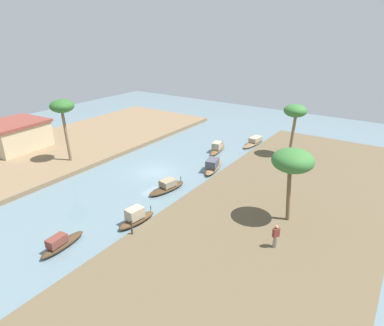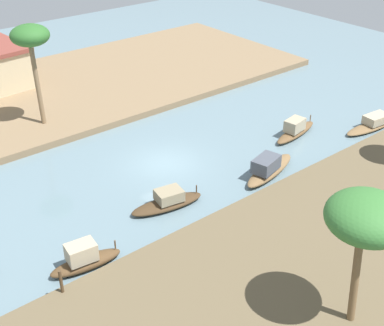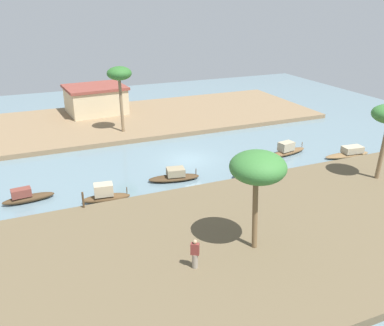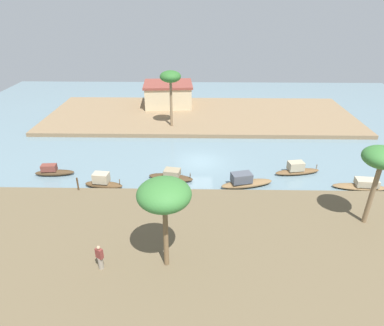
# 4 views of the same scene
# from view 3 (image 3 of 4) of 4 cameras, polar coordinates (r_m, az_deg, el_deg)

# --- Properties ---
(river_water) EXTENTS (69.53, 69.53, 0.00)m
(river_water) POSITION_cam_3_polar(r_m,az_deg,el_deg) (37.18, -0.62, 0.46)
(river_water) COLOR slate
(river_water) RESTS_ON ground
(riverbank_left) EXTENTS (41.35, 15.74, 0.48)m
(riverbank_left) POSITION_cam_3_polar(r_m,az_deg,el_deg) (25.93, 11.50, -9.62)
(riverbank_left) COLOR brown
(riverbank_left) RESTS_ON ground
(riverbank_right) EXTENTS (41.35, 15.74, 0.48)m
(riverbank_right) POSITION_cam_3_polar(r_m,az_deg,el_deg) (49.76, -6.85, 6.20)
(riverbank_right) COLOR #846B4C
(riverbank_right) RESTS_ON ground
(sampan_downstream_large) EXTENTS (3.65, 1.17, 1.10)m
(sampan_downstream_large) POSITION_cam_3_polar(r_m,az_deg,el_deg) (31.73, -21.94, -4.38)
(sampan_downstream_large) COLOR #47331E
(sampan_downstream_large) RESTS_ON river_water
(sampan_near_left_bank) EXTENTS (3.48, 1.41, 1.38)m
(sampan_near_left_bank) POSITION_cam_3_polar(r_m,az_deg,el_deg) (30.11, -11.91, -4.36)
(sampan_near_left_bank) COLOR brown
(sampan_near_left_bank) RESTS_ON river_water
(sampan_midstream) EXTENTS (4.40, 1.71, 1.27)m
(sampan_midstream) POSITION_cam_3_polar(r_m,az_deg,el_deg) (39.20, 13.04, 1.74)
(sampan_midstream) COLOR brown
(sampan_midstream) RESTS_ON river_water
(sampan_foreground) EXTENTS (4.26, 1.94, 1.04)m
(sampan_foreground) POSITION_cam_3_polar(r_m,az_deg,el_deg) (32.88, -2.45, -1.84)
(sampan_foreground) COLOR #47331E
(sampan_foreground) RESTS_ON river_water
(sampan_open_hull) EXTENTS (4.65, 1.54, 0.96)m
(sampan_open_hull) POSITION_cam_3_polar(r_m,az_deg,el_deg) (40.43, 20.94, 1.31)
(sampan_open_hull) COLOR brown
(sampan_open_hull) RESTS_ON river_water
(sampan_with_tall_canopy) EXTENTS (4.83, 2.29, 1.35)m
(sampan_with_tall_canopy) POSITION_cam_3_polar(r_m,az_deg,el_deg) (34.59, 8.44, -0.60)
(sampan_with_tall_canopy) COLOR brown
(sampan_with_tall_canopy) RESTS_ON river_water
(person_on_near_bank) EXTENTS (0.51, 0.44, 1.68)m
(person_on_near_bank) POSITION_cam_3_polar(r_m,az_deg,el_deg) (21.80, 0.41, -12.53)
(person_on_near_bank) COLOR gray
(person_on_near_bank) RESTS_ON riverbank_left
(mooring_post) EXTENTS (0.14, 0.14, 1.14)m
(mooring_post) POSITION_cam_3_polar(r_m,az_deg,el_deg) (28.56, -14.87, -4.97)
(mooring_post) COLOR #4C3823
(mooring_post) RESTS_ON riverbank_left
(palm_tree_left_near) EXTENTS (3.06, 3.06, 5.69)m
(palm_tree_left_near) POSITION_cam_3_polar(r_m,az_deg,el_deg) (21.98, 9.13, -0.72)
(palm_tree_left_near) COLOR brown
(palm_tree_left_near) RESTS_ON riverbank_left
(palm_tree_right_tall) EXTENTS (2.50, 2.50, 6.76)m
(palm_tree_right_tall) POSITION_cam_3_polar(r_m,az_deg,el_deg) (42.96, -10.04, 11.89)
(palm_tree_right_tall) COLOR #7F6647
(palm_tree_right_tall) RESTS_ON riverbank_right
(riverside_building) EXTENTS (7.36, 6.47, 3.28)m
(riverside_building) POSITION_cam_3_polar(r_m,az_deg,el_deg) (51.91, -13.21, 8.61)
(riverside_building) COLOR beige
(riverside_building) RESTS_ON riverbank_right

